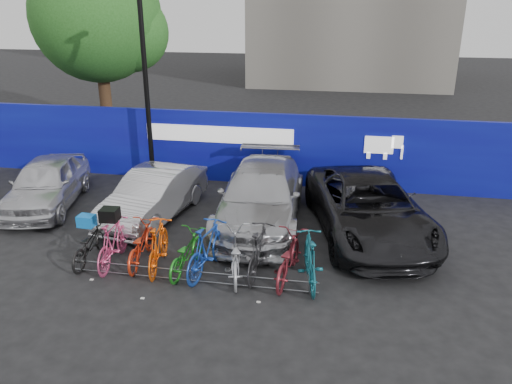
% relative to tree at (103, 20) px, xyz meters
% --- Properties ---
extents(ground, '(100.00, 100.00, 0.00)m').
position_rel_tree_xyz_m(ground, '(6.77, -10.06, -5.07)').
color(ground, black).
rests_on(ground, ground).
extents(hoarding, '(22.00, 0.18, 2.40)m').
position_rel_tree_xyz_m(hoarding, '(6.78, -4.06, -3.86)').
color(hoarding, '#0A097D').
rests_on(hoarding, ground).
extents(tree, '(5.40, 5.20, 7.80)m').
position_rel_tree_xyz_m(tree, '(0.00, 0.00, 0.00)').
color(tree, '#382314').
rests_on(tree, ground).
extents(lamppost, '(0.25, 0.50, 6.11)m').
position_rel_tree_xyz_m(lamppost, '(3.57, -4.66, -1.80)').
color(lamppost, black).
rests_on(lamppost, ground).
extents(bike_rack, '(5.60, 0.03, 0.30)m').
position_rel_tree_xyz_m(bike_rack, '(6.77, -10.66, -4.91)').
color(bike_rack, '#595B60').
rests_on(bike_rack, ground).
extents(car_0, '(2.64, 4.54, 1.45)m').
position_rel_tree_xyz_m(car_0, '(1.26, -7.20, -4.34)').
color(car_0, silver).
rests_on(car_0, ground).
extents(car_1, '(2.07, 4.33, 1.37)m').
position_rel_tree_xyz_m(car_1, '(4.71, -7.44, -4.38)').
color(car_1, '#AEAEB3').
rests_on(car_1, ground).
extents(car_2, '(2.49, 5.53, 1.57)m').
position_rel_tree_xyz_m(car_2, '(7.73, -7.20, -4.28)').
color(car_2, '#ABABB0').
rests_on(car_2, ground).
extents(car_3, '(3.83, 6.01, 1.54)m').
position_rel_tree_xyz_m(car_3, '(10.62, -7.48, -4.30)').
color(car_3, black).
rests_on(car_3, ground).
extents(bike_0, '(0.64, 1.74, 0.91)m').
position_rel_tree_xyz_m(bike_0, '(4.16, -10.15, -4.61)').
color(bike_0, black).
rests_on(bike_0, ground).
extents(bike_1, '(0.65, 1.88, 1.11)m').
position_rel_tree_xyz_m(bike_1, '(4.77, -10.18, -4.51)').
color(bike_1, '#CF4175').
rests_on(bike_1, ground).
extents(bike_2, '(0.77, 1.86, 0.96)m').
position_rel_tree_xyz_m(bike_2, '(5.37, -9.99, -4.59)').
color(bike_2, red).
rests_on(bike_2, ground).
extents(bike_3, '(0.77, 1.91, 1.12)m').
position_rel_tree_xyz_m(bike_3, '(5.87, -10.16, -4.51)').
color(bike_3, '#EF520A').
rests_on(bike_3, ground).
extents(bike_4, '(0.81, 1.80, 0.91)m').
position_rel_tree_xyz_m(bike_4, '(6.53, -10.18, -4.61)').
color(bike_4, '#1C7E1C').
rests_on(bike_4, ground).
extents(bike_5, '(0.94, 2.07, 1.20)m').
position_rel_tree_xyz_m(bike_5, '(7.03, -10.16, -4.47)').
color(bike_5, '#163C9D').
rests_on(bike_5, ground).
extents(bike_6, '(1.11, 2.09, 1.04)m').
position_rel_tree_xyz_m(bike_6, '(7.66, -10.18, -4.55)').
color(bike_6, '#9E9FA5').
rests_on(bike_6, ground).
extents(bike_7, '(0.70, 1.93, 1.14)m').
position_rel_tree_xyz_m(bike_7, '(8.19, -10.02, -4.50)').
color(bike_7, black).
rests_on(bike_7, ground).
extents(bike_8, '(0.89, 2.01, 1.02)m').
position_rel_tree_xyz_m(bike_8, '(8.84, -10.11, -4.56)').
color(bike_8, maroon).
rests_on(bike_8, ground).
extents(bike_9, '(0.89, 1.96, 1.14)m').
position_rel_tree_xyz_m(bike_9, '(9.33, -10.21, -4.50)').
color(bike_9, '#15606E').
rests_on(bike_9, ground).
extents(cargo_crate, '(0.39, 0.30, 0.27)m').
position_rel_tree_xyz_m(cargo_crate, '(4.16, -10.15, -4.03)').
color(cargo_crate, blue).
rests_on(cargo_crate, bike_0).
extents(cargo_topcase, '(0.42, 0.38, 0.29)m').
position_rel_tree_xyz_m(cargo_topcase, '(4.77, -10.18, -3.81)').
color(cargo_topcase, black).
rests_on(cargo_topcase, bike_1).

